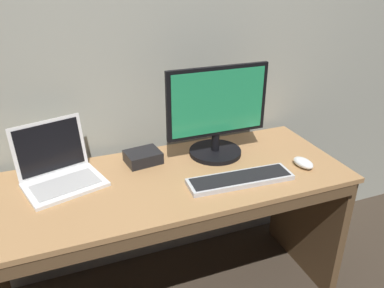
# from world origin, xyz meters

# --- Properties ---
(desk) EXTENTS (1.57, 0.61, 0.71)m
(desk) POSITION_xyz_m (0.00, -0.01, 0.49)
(desk) COLOR #A87A4C
(desk) RESTS_ON ground
(laptop_white) EXTENTS (0.36, 0.33, 0.24)m
(laptop_white) POSITION_xyz_m (-0.42, 0.12, 0.76)
(laptop_white) COLOR white
(laptop_white) RESTS_ON desk
(external_monitor) EXTENTS (0.48, 0.25, 0.43)m
(external_monitor) POSITION_xyz_m (0.28, 0.12, 0.91)
(external_monitor) COLOR black
(external_monitor) RESTS_ON desk
(wired_keyboard) EXTENTS (0.45, 0.14, 0.02)m
(wired_keyboard) POSITION_xyz_m (0.28, -0.14, 0.72)
(wired_keyboard) COLOR #BCBCC1
(wired_keyboard) RESTS_ON desk
(computer_mouse) EXTENTS (0.08, 0.12, 0.04)m
(computer_mouse) POSITION_xyz_m (0.60, -0.13, 0.73)
(computer_mouse) COLOR white
(computer_mouse) RESTS_ON desk
(external_drive_box) EXTENTS (0.17, 0.14, 0.05)m
(external_drive_box) POSITION_xyz_m (-0.06, 0.17, 0.74)
(external_drive_box) COLOR black
(external_drive_box) RESTS_ON desk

